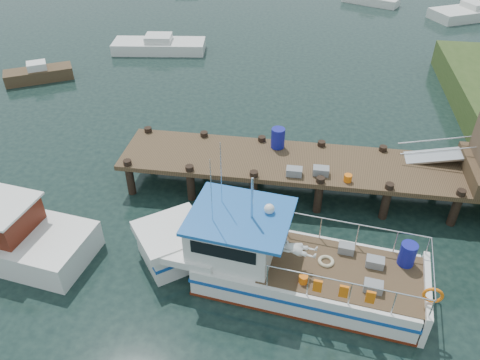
# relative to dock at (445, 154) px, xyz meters

# --- Properties ---
(ground_plane) EXTENTS (160.00, 160.00, 0.00)m
(ground_plane) POSITION_rel_dock_xyz_m (-6.51, -0.01, -2.24)
(ground_plane) COLOR black
(dock) EXTENTS (16.60, 3.00, 4.78)m
(dock) POSITION_rel_dock_xyz_m (0.00, 0.00, 0.00)
(dock) COLOR #493522
(dock) RESTS_ON ground
(lobster_boat) EXTENTS (9.79, 3.86, 4.71)m
(lobster_boat) POSITION_rel_dock_xyz_m (-5.96, -5.06, -1.39)
(lobster_boat) COLOR silver
(lobster_boat) RESTS_ON ground
(moored_rowboat) EXTENTS (3.98, 3.08, 1.12)m
(moored_rowboat) POSITION_rel_dock_xyz_m (-21.28, 8.54, -1.83)
(moored_rowboat) COLOR #493522
(moored_rowboat) RESTS_ON ground
(moored_a) EXTENTS (6.39, 2.88, 1.14)m
(moored_a) POSITION_rel_dock_xyz_m (-15.54, 14.25, -1.82)
(moored_a) COLOR silver
(moored_a) RESTS_ON ground
(moored_c) EXTENTS (8.01, 5.93, 1.21)m
(moored_c) POSITION_rel_dock_xyz_m (7.76, 25.69, -1.79)
(moored_c) COLOR silver
(moored_c) RESTS_ON ground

